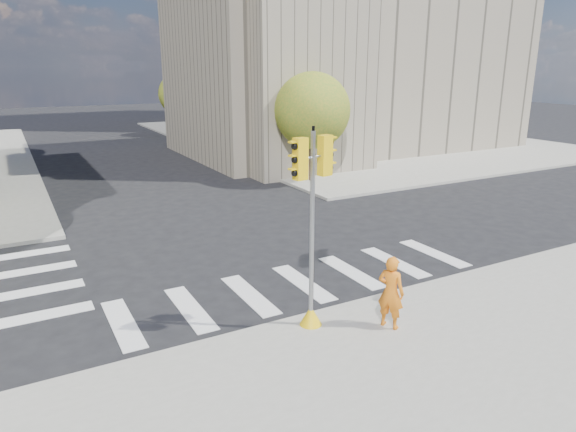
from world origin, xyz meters
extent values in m
plane|color=black|center=(0.00, 0.00, 0.00)|extent=(160.00, 160.00, 0.00)
cube|color=gray|center=(20.00, 26.00, 0.07)|extent=(28.00, 40.00, 0.15)
cube|color=gray|center=(17.00, 20.00, 7.00)|extent=(26.00, 14.00, 14.00)
cube|color=gray|center=(9.00, 15.00, 7.00)|extent=(8.00, 8.00, 14.00)
cylinder|color=#382616|center=(7.50, 10.00, 1.19)|extent=(0.28, 0.28, 2.38)
sphere|color=#467621|center=(7.50, 10.00, 4.06)|extent=(4.20, 4.20, 4.20)
cylinder|color=#382616|center=(7.50, 22.00, 1.26)|extent=(0.28, 0.28, 2.52)
sphere|color=#467621|center=(7.50, 22.00, 4.36)|extent=(4.60, 4.60, 4.60)
cylinder|color=#382616|center=(7.50, 34.00, 1.14)|extent=(0.28, 0.28, 2.27)
sphere|color=#467621|center=(7.50, 34.00, 3.88)|extent=(4.00, 4.00, 4.00)
cylinder|color=black|center=(8.00, 14.00, 4.15)|extent=(0.12, 0.12, 8.00)
cube|color=black|center=(8.00, 14.00, 8.15)|extent=(0.35, 0.18, 0.22)
cylinder|color=black|center=(8.00, 28.00, 4.15)|extent=(0.12, 0.12, 8.00)
cube|color=black|center=(8.00, 28.00, 8.15)|extent=(0.35, 0.18, 0.22)
cone|color=#E7B80C|center=(-1.40, -4.60, 0.40)|extent=(0.56, 0.56, 0.50)
cylinder|color=gray|center=(-1.40, -4.60, 2.57)|extent=(0.11, 0.11, 4.85)
cylinder|color=black|center=(-1.40, -4.60, 5.05)|extent=(0.07, 0.07, 0.12)
cylinder|color=gray|center=(-1.40, -4.60, 4.40)|extent=(0.90, 0.22, 0.06)
cube|color=#E7B80C|center=(-1.77, -4.67, 4.40)|extent=(0.34, 0.27, 0.95)
cube|color=#E7B80C|center=(-1.03, -4.53, 4.40)|extent=(0.34, 0.27, 0.95)
imported|color=orange|center=(0.26, -5.63, 1.08)|extent=(0.70, 0.80, 1.86)
camera|label=1|loc=(-7.51, -14.52, 6.39)|focal=32.00mm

